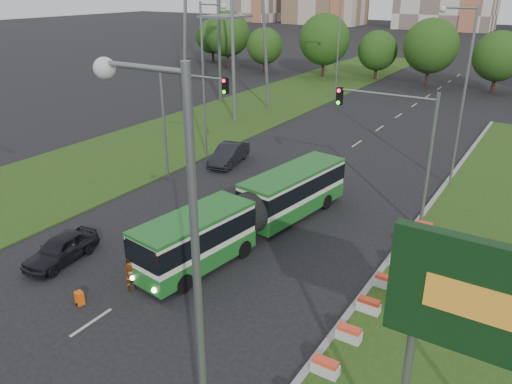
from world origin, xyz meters
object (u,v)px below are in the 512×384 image
Objects in this scene: car_left_near at (61,249)px; traffic_mast_median at (402,137)px; traffic_mast_left at (180,107)px; shopping_trolley at (79,298)px; car_left_far at (229,154)px; articulated_bus at (252,211)px; pedestrian at (131,275)px.

traffic_mast_median is at bearing 39.18° from car_left_near.
traffic_mast_left is 16.33m from shopping_trolley.
traffic_mast_median is at bearing 73.49° from shopping_trolley.
car_left_near is at bearing -134.30° from traffic_mast_median.
traffic_mast_left is 1.68× the size of car_left_far.
traffic_mast_left is at bearing 159.74° from articulated_bus.
articulated_bus is 3.23× the size of car_left_far.
traffic_mast_median is 18.62m from shopping_trolley.
articulated_bus is at bearing 87.08° from shopping_trolley.
traffic_mast_median reaches higher than car_left_near.
car_left_far is 2.87× the size of pedestrian.
car_left_near is at bearing 166.23° from shopping_trolley.
car_left_far is 19.63m from shopping_trolley.
traffic_mast_left is 12.84× the size of shopping_trolley.
car_left_near is 4.97m from pedestrian.
shopping_trolley is (5.15, -18.93, -0.48)m from car_left_far.
car_left_far is at bearing 138.97° from articulated_bus.
pedestrian is at bearing -6.29° from car_left_near.
shopping_trolley is at bearing -67.58° from traffic_mast_left.
car_left_near reaches higher than shopping_trolley.
shopping_trolley is at bearing -34.79° from car_left_near.
articulated_bus reaches higher than pedestrian.
traffic_mast_left is at bearing 45.58° from pedestrian.
shopping_trolley is at bearing -99.59° from articulated_bus.
articulated_bus is 10.19m from car_left_near.
shopping_trolley is (-1.19, -2.05, -0.52)m from pedestrian.
car_left_near is (-6.78, -7.56, -0.84)m from articulated_bus.
car_left_far is at bearing 88.14° from car_left_near.
traffic_mast_median reaches higher than car_left_far.
articulated_bus is (8.93, -4.77, -3.80)m from traffic_mast_left.
traffic_mast_left is at bearing 126.92° from shopping_trolley.
shopping_trolley is (3.78, -2.03, -0.41)m from car_left_near.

